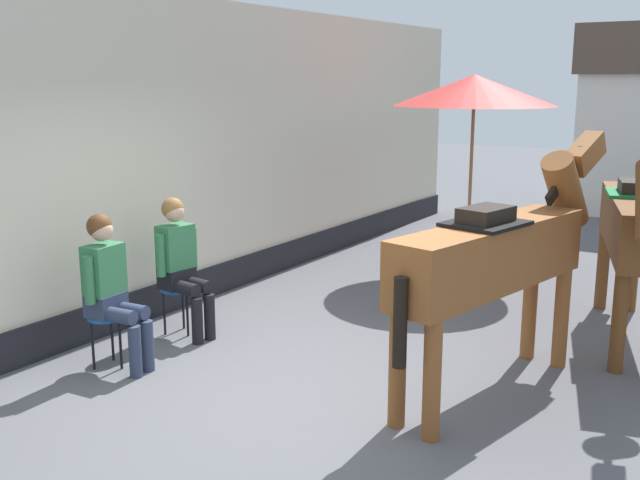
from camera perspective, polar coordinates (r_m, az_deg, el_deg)
name	(u,v)px	position (r m, az deg, el deg)	size (l,w,h in m)	color
ground_plane	(434,306)	(8.57, 8.77, -5.00)	(40.00, 40.00, 0.00)	#56565B
pub_facade_wall	(171,170)	(8.41, -11.39, 5.29)	(0.34, 14.00, 3.40)	beige
seated_visitor_near	(110,284)	(6.74, -15.81, -3.25)	(0.61, 0.49, 1.39)	#194C99
seated_visitor_far	(180,260)	(7.46, -10.68, -1.50)	(0.61, 0.49, 1.39)	#194C99
saddled_horse_near	(500,253)	(6.11, 13.63, -1.01)	(0.90, 2.96, 2.06)	brown
saddled_horse_far	(635,226)	(7.65, 23.00, 1.00)	(1.09, 2.92, 2.06)	brown
cafe_parasol	(474,92)	(9.95, 11.77, 11.09)	(2.10, 2.10, 2.58)	black
spare_stool_white	(408,277)	(8.18, 6.74, -2.87)	(0.32, 0.32, 0.46)	white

